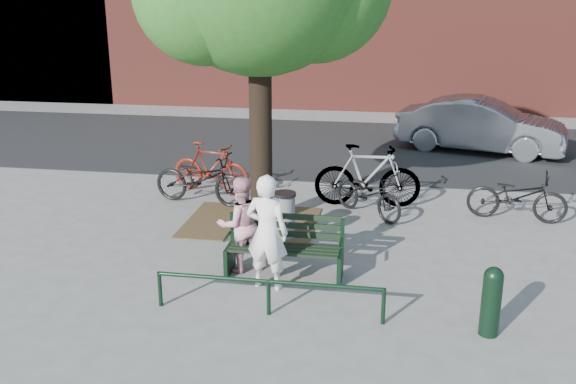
% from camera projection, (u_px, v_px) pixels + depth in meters
% --- Properties ---
extents(ground, '(90.00, 90.00, 0.00)m').
position_uv_depth(ground, '(284.00, 276.00, 9.65)').
color(ground, gray).
rests_on(ground, ground).
extents(dirt_pit, '(2.40, 2.00, 0.02)m').
position_uv_depth(dirt_pit, '(251.00, 222.00, 11.87)').
color(dirt_pit, brown).
rests_on(dirt_pit, ground).
extents(road, '(40.00, 7.00, 0.01)m').
position_uv_depth(road, '(337.00, 147.00, 17.64)').
color(road, black).
rests_on(road, ground).
extents(park_bench, '(1.74, 0.54, 0.97)m').
position_uv_depth(park_bench, '(285.00, 245.00, 9.58)').
color(park_bench, black).
rests_on(park_bench, ground).
extents(guard_railing, '(3.06, 0.06, 0.51)m').
position_uv_depth(guard_railing, '(268.00, 287.00, 8.40)').
color(guard_railing, black).
rests_on(guard_railing, ground).
extents(person_left, '(0.68, 0.51, 1.69)m').
position_uv_depth(person_left, '(267.00, 232.00, 9.07)').
color(person_left, white).
rests_on(person_left, ground).
extents(person_right, '(0.91, 0.85, 1.48)m').
position_uv_depth(person_right, '(240.00, 224.00, 9.68)').
color(person_right, pink).
rests_on(person_right, ground).
extents(bollard, '(0.24, 0.24, 0.91)m').
position_uv_depth(bollard, '(491.00, 299.00, 7.88)').
color(bollard, black).
rests_on(bollard, ground).
extents(litter_bin, '(0.40, 0.40, 0.82)m').
position_uv_depth(litter_bin, '(285.00, 215.00, 11.05)').
color(litter_bin, gray).
rests_on(litter_bin, ground).
extents(bicycle_a, '(2.08, 1.03, 1.05)m').
position_uv_depth(bicycle_a, '(201.00, 179.00, 12.80)').
color(bicycle_a, black).
rests_on(bicycle_a, ground).
extents(bicycle_b, '(1.86, 0.89, 1.08)m').
position_uv_depth(bicycle_b, '(211.00, 167.00, 13.54)').
color(bicycle_b, '#5D160D').
rests_on(bicycle_b, ground).
extents(bicycle_c, '(1.64, 1.58, 0.89)m').
position_uv_depth(bicycle_c, '(368.00, 193.00, 12.12)').
color(bicycle_c, black).
rests_on(bicycle_c, ground).
extents(bicycle_d, '(2.12, 0.70, 1.25)m').
position_uv_depth(bicycle_d, '(367.00, 176.00, 12.62)').
color(bicycle_d, gray).
rests_on(bicycle_d, ground).
extents(bicycle_e, '(1.87, 0.89, 0.94)m').
position_uv_depth(bicycle_e, '(517.00, 196.00, 11.89)').
color(bicycle_e, black).
rests_on(bicycle_e, ground).
extents(parked_car, '(4.54, 2.63, 1.42)m').
position_uv_depth(parked_car, '(481.00, 125.00, 16.91)').
color(parked_car, gray).
rests_on(parked_car, ground).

